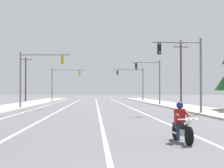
# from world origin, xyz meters

# --- Properties ---
(lane_stripe_center) EXTENTS (0.16, 100.00, 0.01)m
(lane_stripe_center) POSITION_xyz_m (0.04, 45.00, 0.00)
(lane_stripe_center) COLOR beige
(lane_stripe_center) RESTS_ON ground
(lane_stripe_left) EXTENTS (0.16, 100.00, 0.01)m
(lane_stripe_left) POSITION_xyz_m (-3.75, 45.00, 0.00)
(lane_stripe_left) COLOR beige
(lane_stripe_left) RESTS_ON ground
(lane_stripe_right) EXTENTS (0.16, 100.00, 0.01)m
(lane_stripe_right) POSITION_xyz_m (3.80, 45.00, 0.00)
(lane_stripe_right) COLOR beige
(lane_stripe_right) RESTS_ON ground
(lane_stripe_far_left) EXTENTS (0.16, 100.00, 0.01)m
(lane_stripe_far_left) POSITION_xyz_m (-6.64, 45.00, 0.00)
(lane_stripe_far_left) COLOR beige
(lane_stripe_far_left) RESTS_ON ground
(sidewalk_kerb_right) EXTENTS (4.40, 110.00, 0.14)m
(sidewalk_kerb_right) POSITION_xyz_m (10.01, 40.00, 0.07)
(sidewalk_kerb_right) COLOR #ADA89E
(sidewalk_kerb_right) RESTS_ON ground
(sidewalk_kerb_left) EXTENTS (4.40, 110.00, 0.14)m
(sidewalk_kerb_left) POSITION_xyz_m (-10.01, 40.00, 0.07)
(sidewalk_kerb_left) COLOR #ADA89E
(sidewalk_kerb_left) RESTS_ON ground
(motorcycle_with_rider) EXTENTS (0.70, 2.19, 1.46)m
(motorcycle_with_rider) POSITION_xyz_m (2.80, 7.09, 0.59)
(motorcycle_with_rider) COLOR black
(motorcycle_with_rider) RESTS_ON ground
(traffic_signal_near_right) EXTENTS (4.10, 0.37, 6.20)m
(traffic_signal_near_right) POSITION_xyz_m (7.17, 23.70, 4.05)
(traffic_signal_near_right) COLOR slate
(traffic_signal_near_right) RESTS_ON ground
(traffic_signal_near_left) EXTENTS (5.47, 0.45, 6.20)m
(traffic_signal_near_left) POSITION_xyz_m (-6.82, 34.72, 4.13)
(traffic_signal_near_left) COLOR slate
(traffic_signal_near_left) RESTS_ON ground
(traffic_signal_mid_right) EXTENTS (3.89, 0.37, 6.20)m
(traffic_signal_mid_right) POSITION_xyz_m (7.52, 44.63, 4.03)
(traffic_signal_mid_right) COLOR slate
(traffic_signal_mid_right) RESTS_ON ground
(traffic_signal_mid_left) EXTENTS (6.07, 0.40, 6.20)m
(traffic_signal_mid_left) POSITION_xyz_m (-6.38, 63.18, 4.17)
(traffic_signal_mid_left) COLOR slate
(traffic_signal_mid_left) RESTS_ON ground
(traffic_signal_far_right) EXTENTS (5.56, 0.37, 6.20)m
(traffic_signal_far_right) POSITION_xyz_m (6.88, 61.60, 4.14)
(traffic_signal_far_right) COLOR slate
(traffic_signal_far_right) RESTS_ON ground
(utility_pole_right_far) EXTENTS (2.21, 0.26, 9.62)m
(utility_pole_right_far) POSITION_xyz_m (12.65, 49.35, 5.19)
(utility_pole_right_far) COLOR #4C3828
(utility_pole_right_far) RESTS_ON ground
(utility_pole_left_far) EXTENTS (2.36, 0.26, 8.34)m
(utility_pole_left_far) POSITION_xyz_m (-13.36, 65.18, 4.39)
(utility_pole_left_far) COLOR #4C3828
(utility_pole_left_far) RESTS_ON ground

